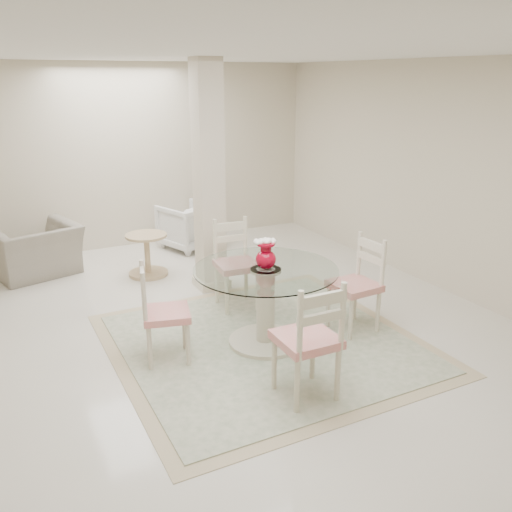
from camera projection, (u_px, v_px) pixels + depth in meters
name	position (u px, v px, depth m)	size (l,w,h in m)	color
ground	(215.00, 336.00, 5.46)	(7.00, 7.00, 0.00)	silver
room_shell	(211.00, 151.00, 4.87)	(6.02, 7.02, 2.71)	beige
column	(209.00, 179.00, 6.35)	(0.30, 0.30, 2.70)	beige
area_rug	(265.00, 343.00, 5.30)	(2.86, 2.86, 0.02)	tan
dining_table	(266.00, 306.00, 5.18)	(1.36, 1.36, 0.78)	beige
red_vase	(266.00, 254.00, 5.02)	(0.22, 0.19, 0.29)	#9E041A
dining_chair_east	(360.00, 277.00, 5.45)	(0.46, 0.46, 1.08)	beige
dining_chair_north	(234.00, 257.00, 6.04)	(0.48, 0.48, 1.10)	beige
dining_chair_west	(158.00, 307.00, 4.83)	(0.50, 0.50, 1.03)	beige
dining_chair_south	(311.00, 333.00, 4.20)	(0.46, 0.46, 1.14)	beige
recliner_taupe	(36.00, 250.00, 7.06)	(1.03, 0.90, 0.67)	gray
armchair_white	(189.00, 226.00, 8.18)	(0.73, 0.75, 0.69)	white
side_table	(147.00, 256.00, 7.07)	(0.53, 0.53, 0.56)	tan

